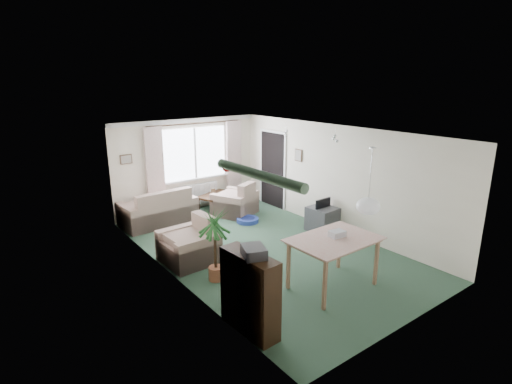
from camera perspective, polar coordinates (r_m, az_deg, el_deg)
ground at (r=8.24m, az=1.26°, el=-8.17°), size 6.50×6.50×0.00m
window at (r=10.52m, az=-8.75°, el=5.51°), size 1.80×0.03×1.30m
curtain_rod at (r=10.34m, az=-8.72°, el=9.65°), size 2.60×0.03×0.03m
curtain_left at (r=10.00m, az=-14.24°, el=3.32°), size 0.45×0.08×2.00m
curtain_right at (r=11.06m, az=-3.19°, el=4.95°), size 0.45×0.08×2.00m
radiator at (r=10.74m, az=-8.41°, el=-0.30°), size 1.20×0.10×0.55m
doorway at (r=10.75m, az=2.42°, el=3.18°), size 0.03×0.95×2.00m
pendant_lamp at (r=6.34m, az=15.73°, el=-1.98°), size 0.36×0.36×0.36m
tinsel_garland at (r=4.66m, az=0.23°, el=2.51°), size 1.60×1.60×0.12m
bauble_cluster_a at (r=9.12m, az=4.34°, el=8.66°), size 0.20×0.20×0.20m
bauble_cluster_b at (r=8.48m, az=11.26°, el=7.86°), size 0.20×0.20×0.20m
wall_picture_back at (r=9.81m, az=-18.07°, el=4.46°), size 0.28×0.03×0.22m
wall_picture_right at (r=9.90m, az=6.10°, el=5.25°), size 0.03×0.24×0.30m
sofa at (r=9.82m, az=-13.85°, el=-1.95°), size 1.78×1.01×0.86m
armchair_corner at (r=10.19m, az=-3.05°, el=-0.87°), size 1.25×1.22×0.86m
armchair_left at (r=7.67m, az=-9.67°, el=-6.80°), size 0.95×1.00×0.86m
coffee_table at (r=10.57m, az=-5.72°, el=-1.47°), size 1.12×0.87×0.44m
photo_frame at (r=10.44m, az=-6.14°, el=0.02°), size 0.12×0.02×0.16m
bookshelf at (r=5.56m, az=-0.90°, el=-14.24°), size 0.37×0.95×1.14m
hifi_box at (r=5.20m, az=-0.32°, el=-8.52°), size 0.38×0.43×0.14m
houseplant at (r=6.84m, az=-5.85°, el=-7.57°), size 0.60×0.60×1.29m
dining_table at (r=6.81m, az=10.91°, el=-9.98°), size 1.37×0.92×0.84m
gift_box at (r=6.70m, az=11.51°, el=-5.95°), size 0.26×0.20×0.12m
tv_cube at (r=9.24m, az=9.45°, el=-3.83°), size 0.59×0.64×0.55m
pet_bed at (r=9.71m, az=-1.21°, el=-4.03°), size 0.70×0.70×0.11m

